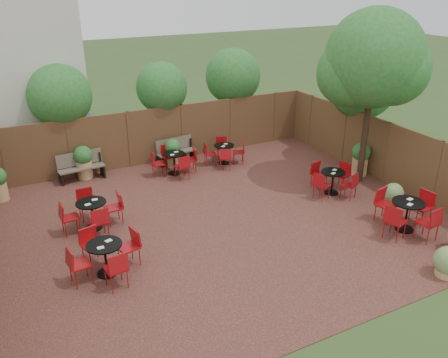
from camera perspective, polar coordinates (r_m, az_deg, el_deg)
ground at (r=13.07m, az=-0.46°, el=-5.11°), size 80.00×80.00×0.00m
courtyard_paving at (r=13.06m, az=-0.46°, el=-5.07°), size 12.00×10.00×0.02m
fence_back at (r=16.92m, az=-8.18°, el=5.25°), size 12.00×0.08×2.00m
fence_right at (r=16.03m, az=19.06°, el=3.09°), size 0.08×10.00×2.00m
overhang_foliage at (r=13.10m, az=-13.61°, el=7.05°), size 15.63×10.54×2.69m
courtyard_tree at (r=15.04m, az=17.78°, el=13.21°), size 3.03×2.97×5.46m
park_bench_left at (r=16.11m, az=-17.04°, el=1.53°), size 1.53×0.60×0.92m
park_bench_right at (r=16.93m, az=-5.91°, el=3.50°), size 1.48×0.63×0.89m
bistro_tables at (r=13.42m, az=0.68°, el=-2.05°), size 9.29×8.05×0.96m
planters at (r=15.50m, az=-7.06°, el=2.00°), size 11.57×4.60×1.13m
low_shrubs at (r=12.93m, az=24.36°, el=-6.02°), size 2.26×3.86×0.72m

